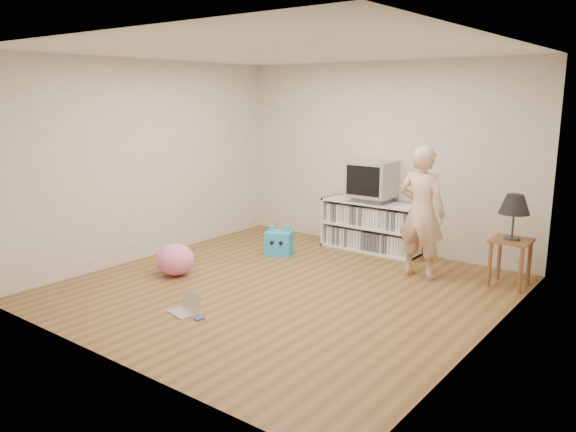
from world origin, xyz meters
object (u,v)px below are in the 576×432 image
(person, at_px, (422,212))
(plush_pink, at_px, (175,259))
(laptop, at_px, (187,307))
(plush_blue, at_px, (279,242))
(media_unit, at_px, (371,226))
(table_lamp, at_px, (515,205))
(dvd_deck, at_px, (372,199))
(crt_tv, at_px, (372,179))
(side_table, at_px, (511,251))

(person, relative_size, plush_pink, 3.44)
(laptop, bearing_deg, plush_blue, 116.90)
(media_unit, relative_size, table_lamp, 2.72)
(table_lamp, bearing_deg, plush_blue, -168.58)
(laptop, bearing_deg, media_unit, 96.79)
(dvd_deck, relative_size, crt_tv, 0.75)
(laptop, height_order, plush_pink, plush_pink)
(media_unit, relative_size, plush_pink, 3.04)
(laptop, xyz_separation_m, plush_blue, (-0.57, 2.21, 0.11))
(person, bearing_deg, laptop, 62.81)
(dvd_deck, height_order, person, person)
(dvd_deck, bearing_deg, plush_blue, -132.91)
(dvd_deck, xyz_separation_m, laptop, (-0.32, -3.17, -0.68))
(person, bearing_deg, media_unit, -32.04)
(dvd_deck, distance_m, plush_pink, 2.82)
(laptop, bearing_deg, plush_pink, 156.30)
(crt_tv, distance_m, table_lamp, 2.04)
(crt_tv, bearing_deg, media_unit, 90.00)
(media_unit, bearing_deg, side_table, -10.88)
(crt_tv, distance_m, plush_pink, 2.89)
(person, height_order, laptop, person)
(side_table, distance_m, table_lamp, 0.53)
(media_unit, relative_size, crt_tv, 2.33)
(crt_tv, relative_size, side_table, 1.09)
(laptop, bearing_deg, dvd_deck, 96.76)
(plush_blue, bearing_deg, media_unit, 24.43)
(table_lamp, bearing_deg, dvd_deck, 169.56)
(table_lamp, relative_size, plush_blue, 1.22)
(table_lamp, relative_size, laptop, 1.48)
(laptop, height_order, plush_blue, plush_blue)
(table_lamp, distance_m, laptop, 3.75)
(media_unit, height_order, dvd_deck, dvd_deck)
(table_lamp, distance_m, person, 1.02)
(crt_tv, xyz_separation_m, plush_pink, (-1.33, -2.43, -0.82))
(crt_tv, height_order, plush_pink, crt_tv)
(side_table, distance_m, person, 1.08)
(plush_pink, bearing_deg, plush_blue, 73.36)
(person, distance_m, plush_blue, 2.05)
(media_unit, xyz_separation_m, side_table, (2.01, -0.39, 0.07))
(table_lamp, bearing_deg, crt_tv, 169.65)
(laptop, bearing_deg, crt_tv, 96.75)
(laptop, bearing_deg, person, 73.73)
(table_lamp, distance_m, plush_blue, 3.05)
(person, bearing_deg, table_lamp, -160.37)
(side_table, bearing_deg, dvd_deck, 169.56)
(dvd_deck, distance_m, laptop, 3.26)
(media_unit, relative_size, person, 0.88)
(dvd_deck, bearing_deg, crt_tv, -90.00)
(table_lamp, bearing_deg, side_table, 0.00)
(dvd_deck, height_order, plush_blue, dvd_deck)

